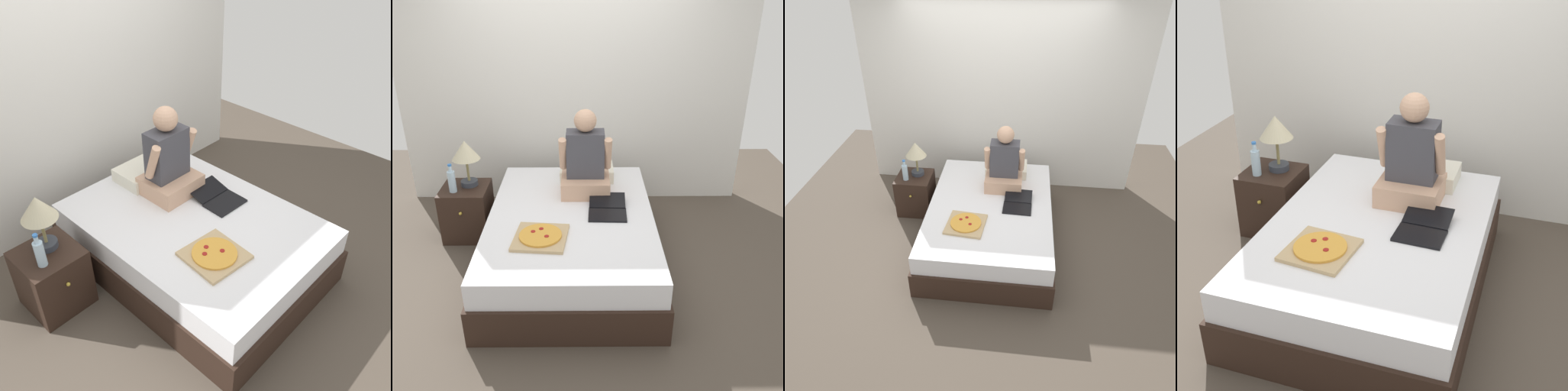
# 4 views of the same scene
# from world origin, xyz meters

# --- Properties ---
(ground_plane) EXTENTS (5.70, 5.70, 0.00)m
(ground_plane) POSITION_xyz_m (0.00, 0.00, 0.00)
(ground_plane) COLOR #4C4238
(wall_back) EXTENTS (3.70, 0.12, 2.50)m
(wall_back) POSITION_xyz_m (0.00, 1.37, 1.25)
(wall_back) COLOR silver
(wall_back) RESTS_ON ground
(bed) EXTENTS (1.43, 2.02, 0.51)m
(bed) POSITION_xyz_m (0.00, 0.00, 0.25)
(bed) COLOR black
(bed) RESTS_ON ground
(nightstand_left) EXTENTS (0.44, 0.47, 0.52)m
(nightstand_left) POSITION_xyz_m (-1.03, 0.50, 0.26)
(nightstand_left) COLOR black
(nightstand_left) RESTS_ON ground
(lamp_on_left_nightstand) EXTENTS (0.26, 0.26, 0.45)m
(lamp_on_left_nightstand) POSITION_xyz_m (-0.99, 0.55, 0.84)
(lamp_on_left_nightstand) COLOR #333842
(lamp_on_left_nightstand) RESTS_ON nightstand_left
(water_bottle) EXTENTS (0.07, 0.07, 0.28)m
(water_bottle) POSITION_xyz_m (-1.11, 0.41, 0.63)
(water_bottle) COLOR silver
(water_bottle) RESTS_ON nightstand_left
(pillow) EXTENTS (0.52, 0.34, 0.12)m
(pillow) POSITION_xyz_m (0.14, 0.73, 0.57)
(pillow) COLOR silver
(pillow) RESTS_ON bed
(person_seated) EXTENTS (0.47, 0.40, 0.78)m
(person_seated) POSITION_xyz_m (0.12, 0.41, 0.80)
(person_seated) COLOR tan
(person_seated) RESTS_ON bed
(laptop) EXTENTS (0.33, 0.43, 0.07)m
(laptop) POSITION_xyz_m (0.31, 0.01, 0.53)
(laptop) COLOR black
(laptop) RESTS_ON bed
(pizza_box) EXTENTS (0.44, 0.44, 0.05)m
(pizza_box) POSITION_xyz_m (-0.22, -0.41, 0.53)
(pizza_box) COLOR tan
(pizza_box) RESTS_ON bed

